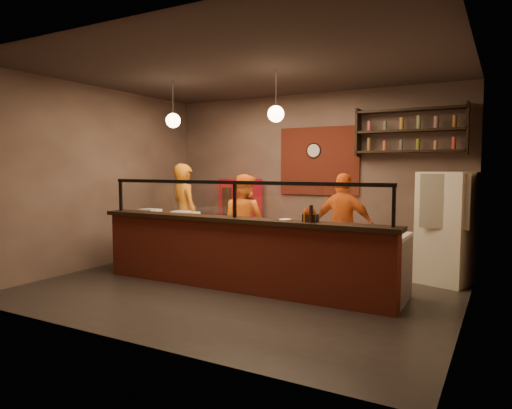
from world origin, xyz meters
The scene contains 29 objects.
floor centered at (0.00, 0.00, 0.00)m, with size 6.00×6.00×0.00m, color black.
ceiling centered at (0.00, 0.00, 3.20)m, with size 6.00×6.00×0.00m, color #372E2B.
wall_back centered at (0.00, 2.50, 1.60)m, with size 6.00×6.00×0.00m, color #776257.
wall_left centered at (-3.00, 0.00, 1.60)m, with size 5.00×5.00×0.00m, color #776257.
wall_right centered at (3.00, 0.00, 1.60)m, with size 5.00×5.00×0.00m, color #776257.
wall_front centered at (0.00, -2.50, 1.60)m, with size 6.00×6.00×0.00m, color #776257.
brick_patch centered at (0.20, 2.47, 1.90)m, with size 1.60×0.04×1.30m, color maroon.
service_counter centered at (0.00, -0.30, 0.50)m, with size 4.60×0.25×1.00m, color maroon.
counter_ledge centered at (0.00, -0.30, 1.03)m, with size 4.70×0.37×0.06m, color black.
worktop_cabinet centered at (0.00, 0.20, 0.42)m, with size 4.60×0.75×0.85m, color gray.
worktop centered at (0.00, 0.20, 0.88)m, with size 4.60×0.75×0.05m, color silver.
sneeze_guard centered at (0.00, -0.30, 1.37)m, with size 4.50×0.05×0.52m.
wall_shelving centered at (1.90, 2.32, 2.40)m, with size 1.84×0.28×0.85m.
wall_clock centered at (0.10, 2.46, 2.10)m, with size 0.30×0.30×0.04m, color black.
pendant_left centered at (-1.50, 0.20, 2.55)m, with size 0.24×0.24×0.77m.
pendant_right centered at (0.40, 0.20, 2.55)m, with size 0.24×0.24×0.77m.
cook_left centered at (-1.82, 0.89, 0.92)m, with size 0.67×0.44×1.85m, color orange.
cook_mid centered at (-0.55, 0.90, 0.83)m, with size 0.81×0.63×1.66m, color orange.
cook_right centered at (1.13, 1.17, 0.84)m, with size 0.99×0.41×1.69m, color #E25C15.
fridge centered at (2.60, 1.62, 0.85)m, with size 0.71×0.66×1.71m, color beige.
red_cooler centered at (-1.37, 2.15, 0.77)m, with size 0.66×0.61×1.55m, color red.
pizza_dough centered at (0.37, 0.09, 0.91)m, with size 0.47×0.47×0.01m, color #F0EBCB.
prep_tub_a centered at (-1.43, 0.29, 0.97)m, with size 0.28×0.22×0.14m, color white.
prep_tub_b centered at (-1.26, 0.32, 0.97)m, with size 0.26×0.21×0.13m, color silver.
prep_tub_c centered at (-1.98, 0.14, 0.98)m, with size 0.33×0.26×0.16m, color silver.
rolling_pin centered at (-0.92, 0.28, 0.93)m, with size 0.06×0.06×0.36m, color gold.
condiment_caddy centered at (1.14, -0.26, 1.11)m, with size 0.18×0.14×0.10m, color black.
pepper_mill centered at (1.18, -0.34, 1.17)m, with size 0.05×0.05×0.23m, color black.
small_plate centered at (0.76, -0.24, 1.07)m, with size 0.17×0.17×0.01m, color silver.
Camera 1 is at (3.39, -5.82, 1.76)m, focal length 32.00 mm.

